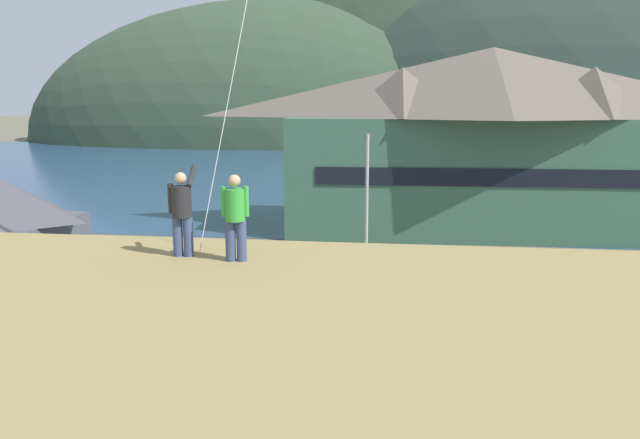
{
  "coord_description": "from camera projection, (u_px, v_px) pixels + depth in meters",
  "views": [
    {
      "loc": [
        2.81,
        -20.37,
        8.91
      ],
      "look_at": [
        -0.99,
        9.0,
        3.15
      ],
      "focal_mm": 34.83,
      "sensor_mm": 36.0,
      "label": 1
    }
  ],
  "objects": [
    {
      "name": "moored_boat_inner_slip",
      "position": [
        333.0,
        184.0,
        60.46
      ],
      "size": [
        2.32,
        6.82,
        2.16
      ],
      "color": "#23564C",
      "rests_on": "ground"
    },
    {
      "name": "ground_plane",
      "position": [
        315.0,
        356.0,
        21.88
      ],
      "size": [
        600.0,
        600.0,
        0.0
      ],
      "primitive_type": "plane",
      "color": "#66604C"
    },
    {
      "name": "person_companion",
      "position": [
        235.0,
        215.0,
        12.27
      ],
      "size": [
        0.55,
        0.4,
        1.74
      ],
      "color": "#384770",
      "rests_on": "grassy_hill_foreground"
    },
    {
      "name": "storage_shed_waterside",
      "position": [
        338.0,
        190.0,
        45.46
      ],
      "size": [
        6.11,
        5.35,
        4.46
      ],
      "color": "#756B5B",
      "rests_on": "ground"
    },
    {
      "name": "parked_car_mid_row_far",
      "position": [
        206.0,
        265.0,
        29.84
      ],
      "size": [
        4.35,
        2.36,
        1.82
      ],
      "color": "navy",
      "rests_on": "parking_lot_pad"
    },
    {
      "name": "storage_shed_near_lot",
      "position": [
        2.0,
        240.0,
        26.83
      ],
      "size": [
        6.03,
        6.01,
        5.61
      ],
      "color": "#474C56",
      "rests_on": "ground"
    },
    {
      "name": "moored_boat_wharfside",
      "position": [
        322.0,
        196.0,
        53.39
      ],
      "size": [
        2.97,
        8.13,
        2.16
      ],
      "color": "#23564C",
      "rests_on": "ground"
    },
    {
      "name": "parking_lot_pad",
      "position": [
        331.0,
        308.0,
        26.74
      ],
      "size": [
        40.0,
        20.0,
        0.1
      ],
      "primitive_type": "cube",
      "color": "gray",
      "rests_on": "ground"
    },
    {
      "name": "parked_car_front_row_red",
      "position": [
        342.0,
        277.0,
        27.77
      ],
      "size": [
        4.22,
        2.09,
        1.82
      ],
      "color": "slate",
      "rests_on": "parking_lot_pad"
    },
    {
      "name": "parked_car_front_row_end",
      "position": [
        635.0,
        289.0,
        26.0
      ],
      "size": [
        4.26,
        2.18,
        1.82
      ],
      "color": "black",
      "rests_on": "parking_lot_pad"
    },
    {
      "name": "bay_water",
      "position": [
        378.0,
        169.0,
        80.28
      ],
      "size": [
        360.0,
        84.0,
        0.03
      ],
      "primitive_type": "cube",
      "color": "navy",
      "rests_on": "ground"
    },
    {
      "name": "harbor_lodge",
      "position": [
        490.0,
        135.0,
        41.81
      ],
      "size": [
        28.56,
        12.07,
        12.27
      ],
      "color": "#38604C",
      "rests_on": "ground"
    },
    {
      "name": "moored_boat_outer_mooring",
      "position": [
        403.0,
        195.0,
        53.62
      ],
      "size": [
        2.33,
        6.28,
        2.16
      ],
      "color": "#A8A399",
      "rests_on": "ground"
    },
    {
      "name": "parked_car_corner_spot",
      "position": [
        312.0,
        334.0,
        21.04
      ],
      "size": [
        4.29,
        2.23,
        1.82
      ],
      "color": "red",
      "rests_on": "parking_lot_pad"
    },
    {
      "name": "far_hill_center_saddle",
      "position": [
        588.0,
        141.0,
        132.66
      ],
      "size": [
        134.29,
        71.33,
        85.65
      ],
      "primitive_type": "ellipsoid",
      "color": "#2D3D33",
      "rests_on": "ground"
    },
    {
      "name": "parked_car_lone_by_shed",
      "position": [
        170.0,
        309.0,
        23.57
      ],
      "size": [
        4.32,
        2.31,
        1.82
      ],
      "color": "#B28923",
      "rests_on": "parking_lot_pad"
    },
    {
      "name": "parked_car_front_row_silver",
      "position": [
        508.0,
        279.0,
        27.54
      ],
      "size": [
        4.29,
        2.22,
        1.82
      ],
      "color": "red",
      "rests_on": "parking_lot_pad"
    },
    {
      "name": "far_hill_east_peak",
      "position": [
        469.0,
        141.0,
        133.53
      ],
      "size": [
        103.89,
        45.95,
        87.98
      ],
      "primitive_type": "ellipsoid",
      "color": "#334733",
      "rests_on": "ground"
    },
    {
      "name": "wharf_dock",
      "position": [
        367.0,
        193.0,
        57.19
      ],
      "size": [
        3.2,
        14.55,
        0.7
      ],
      "color": "#70604C",
      "rests_on": "ground"
    },
    {
      "name": "far_hill_west_ridge",
      "position": [
        270.0,
        141.0,
        134.57
      ],
      "size": [
        108.2,
        52.96,
        58.68
      ],
      "primitive_type": "ellipsoid",
      "color": "#334733",
      "rests_on": "ground"
    },
    {
      "name": "parking_light_pole",
      "position": [
        367.0,
        194.0,
        31.21
      ],
      "size": [
        0.24,
        0.78,
        7.1
      ],
      "color": "#ADADB2",
      "rests_on": "parking_lot_pad"
    },
    {
      "name": "person_kite_flyer",
      "position": [
        182.0,
        211.0,
        12.65
      ],
      "size": [
        0.52,
        0.67,
        1.86
      ],
      "color": "#384770",
      "rests_on": "grassy_hill_foreground"
    }
  ]
}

